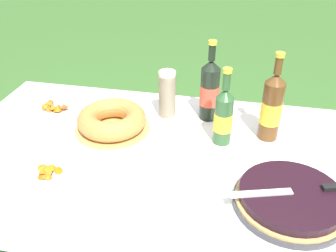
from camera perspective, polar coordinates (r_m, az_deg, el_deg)
garden_table at (r=1.46m, az=-2.14°, el=-6.17°), size 1.57×0.92×0.74m
tablecloth at (r=1.43m, az=-2.19°, el=-4.22°), size 1.58×0.93×0.10m
berry_tart at (r=1.22m, az=18.12°, el=-10.57°), size 0.35×0.35×0.06m
serving_knife at (r=1.21m, az=19.68°, el=-9.16°), size 0.37×0.13×0.01m
bundt_cake at (r=1.54m, az=-8.56°, el=0.91°), size 0.31×0.31×0.09m
cup_stack at (r=1.57m, az=-0.02°, el=4.70°), size 0.07×0.07×0.21m
cider_bottle_green at (r=1.42m, az=8.45°, el=1.50°), size 0.07×0.07×0.31m
cider_bottle_amber at (r=1.48m, az=15.52°, el=2.79°), size 0.08×0.08×0.35m
juice_bottle_red at (r=1.57m, az=6.36°, el=5.45°), size 0.08×0.08×0.34m
snack_plate_near at (r=1.73m, az=-17.06°, el=2.36°), size 0.20×0.20×0.06m
snack_plate_left at (r=1.34m, az=-18.11°, el=-7.09°), size 0.19×0.19×0.06m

